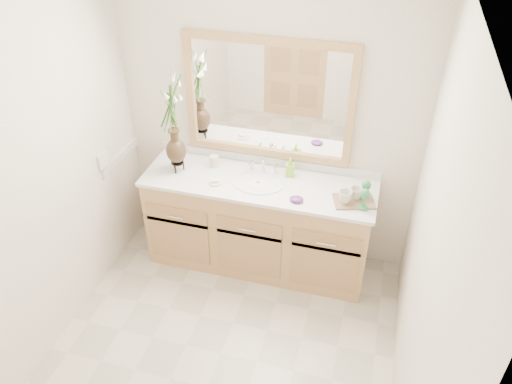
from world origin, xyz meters
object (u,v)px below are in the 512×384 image
(flower_vase, at_px, (172,112))
(soap_bottle, at_px, (290,168))
(tumbler, at_px, (214,161))
(tray, at_px, (354,201))

(flower_vase, height_order, soap_bottle, flower_vase)
(tumbler, bearing_deg, tray, -9.52)
(flower_vase, xyz_separation_m, soap_bottle, (0.88, 0.17, -0.45))
(flower_vase, xyz_separation_m, tumbler, (0.26, 0.14, -0.47))
(flower_vase, height_order, tumbler, flower_vase)
(soap_bottle, distance_m, tray, 0.58)
(soap_bottle, bearing_deg, tray, -33.43)
(flower_vase, bearing_deg, tumbler, 28.31)
(flower_vase, distance_m, tray, 1.51)
(tumbler, bearing_deg, flower_vase, -151.69)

